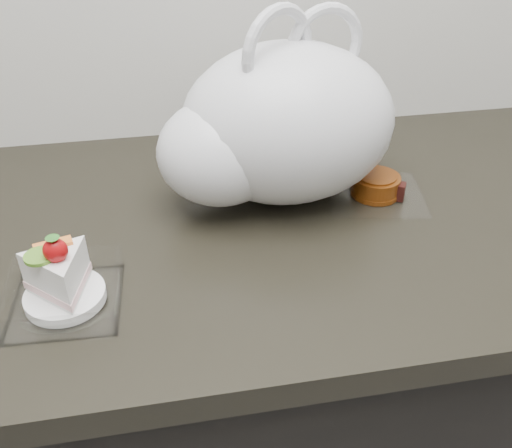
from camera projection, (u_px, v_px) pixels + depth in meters
counter at (240, 409)px, 1.11m from camera, size 2.04×0.64×0.90m
cake_tray at (62, 285)px, 0.69m from camera, size 0.14×0.14×0.11m
mooncake_wrap at (376, 187)px, 0.91m from camera, size 0.17×0.17×0.04m
plastic_bag at (275, 128)px, 0.85m from camera, size 0.42×0.36×0.30m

